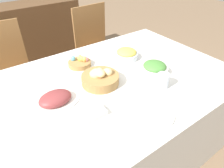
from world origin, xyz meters
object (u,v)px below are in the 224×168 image
spoon (173,101)px  butter_dish (94,114)px  ham_platter (56,99)px  egg_basket (80,62)px  bread_basket (100,78)px  pineapple_bowl (126,54)px  chair_far_left (9,75)px  knife (170,103)px  dinner_plate (151,113)px  sideboard (29,36)px  chair_far_right (97,48)px  green_salad_bowl (154,68)px  fork (129,126)px  drinking_cup (163,81)px

spoon → butter_dish: bearing=159.6°
butter_dish → ham_platter: bearing=118.5°
egg_basket → ham_platter: 0.44m
bread_basket → pineapple_bowl: size_ratio=1.35×
chair_far_left → butter_dish: (0.25, -1.15, 0.26)m
ham_platter → knife: size_ratio=1.69×
egg_basket → ham_platter: size_ratio=0.57×
dinner_plate → knife: (0.15, -0.00, -0.00)m
sideboard → butter_dish: sideboard is taller
bread_basket → knife: bearing=-61.8°
chair_far_left → egg_basket: bearing=-49.8°
chair_far_left → chair_far_right: bearing=4.6°
ham_platter → butter_dish: ham_platter is taller
pineapple_bowl → dinner_plate: size_ratio=0.72×
ham_platter → green_salad_bowl: green_salad_bowl is taller
fork → knife: same height
knife → spoon: same height
egg_basket → drinking_cup: (0.30, -0.55, 0.02)m
egg_basket → fork: (-0.09, -0.69, -0.02)m
bread_basket → butter_dish: (-0.20, -0.24, -0.03)m
sideboard → green_salad_bowl: bearing=-80.5°
sideboard → green_salad_bowl: 2.12m
chair_far_right → chair_far_left: (-0.97, -0.00, 0.00)m
ham_platter → knife: (0.54, -0.39, -0.02)m
ham_platter → pineapple_bowl: pineapple_bowl is taller
sideboard → drinking_cup: bearing=-83.0°
green_salad_bowl → butter_dish: green_salad_bowl is taller
green_salad_bowl → drinking_cup: 0.17m
chair_far_right → ham_platter: 1.28m
drinking_cup → chair_far_left: bearing=122.5°
egg_basket → green_salad_bowl: 0.55m
fork → spoon: (0.34, 0.00, 0.00)m
ham_platter → butter_dish: (0.12, -0.22, -0.01)m
chair_far_left → ham_platter: size_ratio=3.31×
chair_far_right → sideboard: chair_far_right is taller
sideboard → butter_dish: 2.21m
spoon → butter_dish: butter_dish is taller
bread_basket → egg_basket: size_ratio=1.45×
egg_basket → dinner_plate: size_ratio=0.67×
ham_platter → chair_far_right: bearing=47.5°
bread_basket → ham_platter: size_ratio=0.83×
chair_far_right → green_salad_bowl: 1.08m
ham_platter → green_salad_bowl: size_ratio=1.58×
bread_basket → fork: bread_basket is taller
chair_far_right → fork: 1.47m
spoon → butter_dish: size_ratio=1.34×
sideboard → ham_platter: (-0.35, -1.95, 0.35)m
chair_far_right → knife: bearing=-106.9°
chair_far_left → dinner_plate: 1.43m
bread_basket → butter_dish: size_ratio=1.88×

